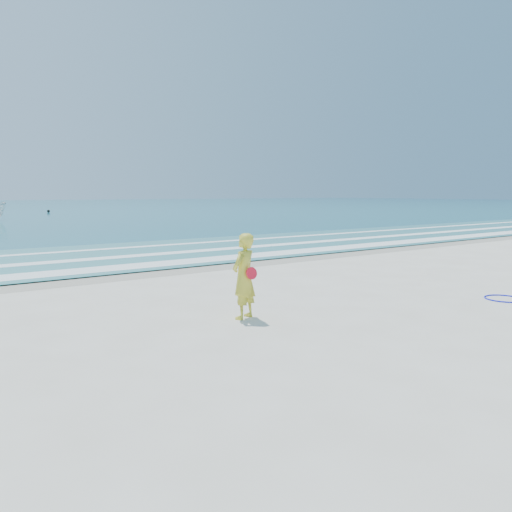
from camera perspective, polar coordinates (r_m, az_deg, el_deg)
ground at (r=10.62m, az=9.99°, el=-7.82°), size 400.00×400.00×0.00m
wet_sand at (r=17.94m, az=-11.11°, el=-1.69°), size 400.00×2.40×0.00m
shallow at (r=22.53m, az=-16.48°, el=0.05°), size 400.00×10.00×0.01m
foam_near at (r=19.11m, az=-12.76°, el=-1.04°), size 400.00×1.40×0.01m
foam_mid at (r=21.78m, az=-15.77°, el=-0.14°), size 400.00×0.90×0.01m
foam_far at (r=24.89m, az=-18.41°, el=0.65°), size 400.00×0.60×0.01m
hoop at (r=14.49m, az=26.46°, el=-4.37°), size 1.15×1.15×0.03m
buoy at (r=75.11m, az=-22.63°, el=4.76°), size 0.41×0.41×0.41m
woman at (r=10.85m, az=-1.40°, el=-2.32°), size 0.81×0.69×1.88m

